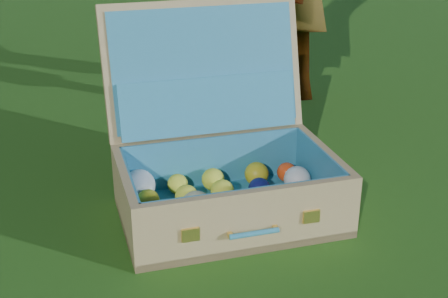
% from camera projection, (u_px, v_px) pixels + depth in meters
% --- Properties ---
extents(ground, '(60.00, 60.00, 0.00)m').
position_uv_depth(ground, '(222.00, 199.00, 1.82)').
color(ground, '#215114').
rests_on(ground, ground).
extents(suitcase, '(0.63, 0.58, 0.54)m').
position_uv_depth(suitcase, '(218.00, 155.00, 1.73)').
color(suitcase, tan).
rests_on(suitcase, ground).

